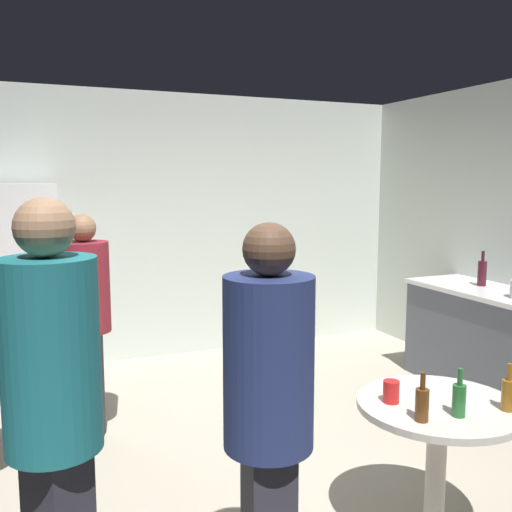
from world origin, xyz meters
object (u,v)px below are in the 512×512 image
at_px(foreground_table, 438,423).
at_px(beer_bottle_amber, 508,394).
at_px(wine_bottle_on_counter, 482,273).
at_px(person_in_teal_shirt, 53,404).
at_px(person_in_navy_shirt, 268,407).
at_px(person_in_maroon_shirt, 86,311).
at_px(beer_bottle_green, 459,399).
at_px(refrigerator, 17,287).
at_px(beer_bottle_brown, 422,403).
at_px(plastic_cup_red, 391,392).

bearing_deg(foreground_table, beer_bottle_amber, -41.22).
distance_m(wine_bottle_on_counter, person_in_teal_shirt, 4.04).
bearing_deg(person_in_navy_shirt, person_in_teal_shirt, 174.19).
bearing_deg(person_in_teal_shirt, person_in_maroon_shirt, 50.99).
relative_size(beer_bottle_amber, person_in_teal_shirt, 0.13).
relative_size(beer_bottle_green, person_in_teal_shirt, 0.13).
distance_m(refrigerator, beer_bottle_green, 3.82).
bearing_deg(beer_bottle_brown, beer_bottle_green, -7.26).
relative_size(foreground_table, person_in_navy_shirt, 0.48).
height_order(refrigerator, beer_bottle_green, refrigerator).
height_order(wine_bottle_on_counter, beer_bottle_brown, wine_bottle_on_counter).
bearing_deg(beer_bottle_green, foreground_table, 80.02).
relative_size(foreground_table, person_in_teal_shirt, 0.45).
xyz_separation_m(foreground_table, beer_bottle_amber, (0.23, -0.20, 0.19)).
relative_size(person_in_teal_shirt, person_in_maroon_shirt, 1.11).
height_order(person_in_teal_shirt, person_in_navy_shirt, person_in_teal_shirt).
bearing_deg(beer_bottle_green, beer_bottle_brown, 172.74).
bearing_deg(beer_bottle_amber, refrigerator, 122.38).
xyz_separation_m(wine_bottle_on_counter, beer_bottle_brown, (-2.10, -1.78, -0.20)).
bearing_deg(beer_bottle_amber, wine_bottle_on_counter, 48.22).
distance_m(refrigerator, beer_bottle_amber, 3.99).
distance_m(plastic_cup_red, person_in_navy_shirt, 0.91).
bearing_deg(beer_bottle_brown, foreground_table, 32.46).
height_order(refrigerator, plastic_cup_red, refrigerator).
bearing_deg(plastic_cup_red, beer_bottle_amber, -33.49).
height_order(refrigerator, beer_bottle_brown, refrigerator).
xyz_separation_m(wine_bottle_on_counter, foreground_table, (-1.88, -1.64, -0.39)).
distance_m(person_in_maroon_shirt, person_in_navy_shirt, 2.16).
height_order(beer_bottle_brown, person_in_maroon_shirt, person_in_maroon_shirt).
bearing_deg(person_in_maroon_shirt, person_in_teal_shirt, -78.33).
distance_m(refrigerator, person_in_navy_shirt, 3.53).
bearing_deg(person_in_maroon_shirt, beer_bottle_brown, -36.94).
height_order(beer_bottle_green, person_in_navy_shirt, person_in_navy_shirt).
distance_m(foreground_table, person_in_teal_shirt, 1.83).
bearing_deg(beer_bottle_brown, person_in_maroon_shirt, 121.96).
bearing_deg(plastic_cup_red, person_in_teal_shirt, -174.37).
distance_m(beer_bottle_amber, person_in_navy_shirt, 1.28).
bearing_deg(beer_bottle_green, person_in_maroon_shirt, 125.43).
height_order(person_in_maroon_shirt, person_in_navy_shirt, person_in_navy_shirt).
distance_m(beer_bottle_brown, person_in_maroon_shirt, 2.36).
bearing_deg(person_in_navy_shirt, wine_bottle_on_counter, 41.75).
height_order(refrigerator, beer_bottle_amber, refrigerator).
bearing_deg(person_in_maroon_shirt, wine_bottle_on_counter, 17.31).
bearing_deg(person_in_teal_shirt, beer_bottle_brown, -32.50).
relative_size(refrigerator, plastic_cup_red, 16.36).
xyz_separation_m(beer_bottle_green, person_in_teal_shirt, (-1.76, 0.10, 0.22)).
xyz_separation_m(beer_bottle_brown, plastic_cup_red, (0.00, 0.23, -0.03)).
xyz_separation_m(wine_bottle_on_counter, beer_bottle_green, (-1.91, -1.80, -0.20)).
xyz_separation_m(refrigerator, person_in_teal_shirt, (0.11, -3.22, 0.14)).
xyz_separation_m(person_in_teal_shirt, person_in_navy_shirt, (0.75, -0.19, -0.06)).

